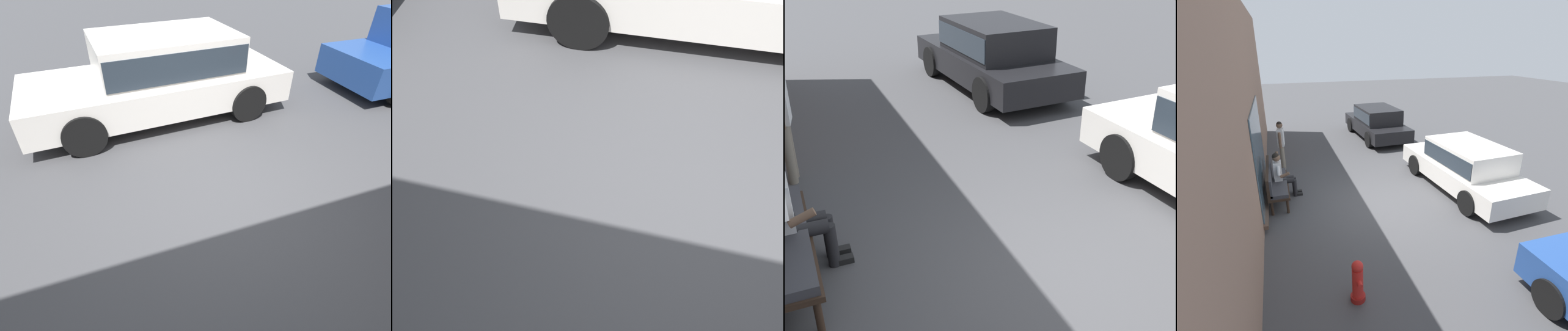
% 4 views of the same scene
% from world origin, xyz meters
% --- Properties ---
extents(ground_plane, '(60.00, 60.00, 0.00)m').
position_xyz_m(ground_plane, '(0.00, 0.00, 0.00)').
color(ground_plane, '#424244').
extents(parked_car_mid, '(4.68, 2.07, 1.46)m').
position_xyz_m(parked_car_mid, '(0.18, -2.59, 0.80)').
color(parked_car_mid, white).
rests_on(parked_car_mid, ground_plane).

